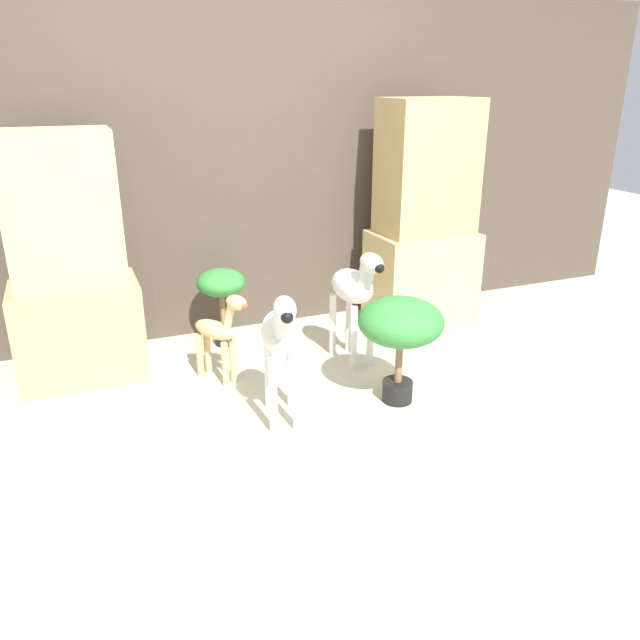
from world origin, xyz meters
TOP-DOWN VIEW (x-y plane):
  - ground_plane at (0.00, 0.00)m, footprint 14.00×14.00m
  - wall_back at (0.00, 1.67)m, footprint 6.40×0.08m
  - rock_pillar_left at (-1.14, 1.23)m, footprint 0.69×0.47m
  - rock_pillar_right at (1.14, 1.23)m, footprint 0.69×0.47m
  - zebra_right at (0.42, 0.80)m, footprint 0.23×0.50m
  - zebra_left at (-0.23, 0.27)m, footprint 0.27×0.51m
  - giraffe_figurine at (-0.41, 0.85)m, footprint 0.29×0.39m
  - potted_palm_front at (0.42, 0.24)m, footprint 0.45×0.45m
  - potted_palm_back at (-0.26, 1.36)m, footprint 0.31×0.31m

SIDE VIEW (x-z plane):
  - ground_plane at x=0.00m, z-range 0.00..0.00m
  - giraffe_figurine at x=-0.41m, z-range 0.02..0.58m
  - potted_palm_back at x=-0.26m, z-range 0.14..0.66m
  - potted_palm_front at x=0.42m, z-range 0.14..0.73m
  - zebra_right at x=0.42m, z-range 0.11..0.84m
  - zebra_left at x=-0.23m, z-range 0.11..0.84m
  - rock_pillar_left at x=-1.14m, z-range -0.06..1.34m
  - rock_pillar_right at x=1.14m, z-range -0.05..1.48m
  - wall_back at x=0.00m, z-range 0.00..2.20m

